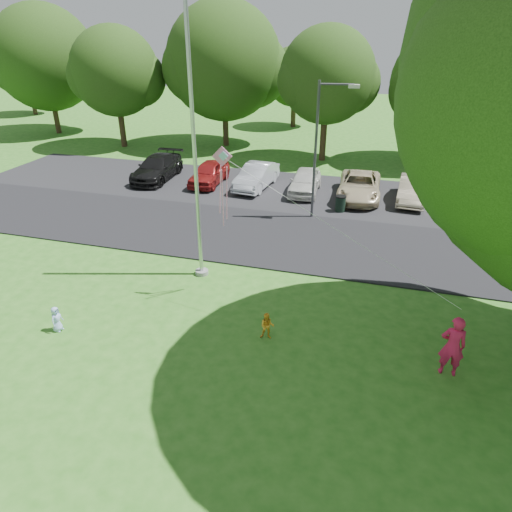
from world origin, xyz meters
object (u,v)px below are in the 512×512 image
(flagpole, at_px, (196,168))
(street_lamp, at_px, (322,140))
(trash_can, at_px, (340,204))
(woman, at_px, (453,346))
(kite, at_px, (228,173))
(child_blue, at_px, (57,319))
(child_yellow, at_px, (267,326))

(flagpole, bearing_deg, street_lamp, 64.37)
(trash_can, distance_m, woman, 12.14)
(flagpole, xyz_separation_m, trash_can, (4.34, 8.00, -3.73))
(trash_can, bearing_deg, kite, -106.91)
(woman, xyz_separation_m, child_blue, (-11.51, -1.25, -0.49))
(child_yellow, height_order, child_blue, child_yellow)
(street_lamp, bearing_deg, flagpole, -124.45)
(street_lamp, distance_m, kite, 8.27)
(flagpole, xyz_separation_m, child_yellow, (3.43, -3.20, -3.73))
(flagpole, xyz_separation_m, child_blue, (-2.94, -4.62, -3.74))
(street_lamp, xyz_separation_m, kite, (-1.76, -8.06, 0.59))
(trash_can, bearing_deg, woman, -69.60)
(child_blue, bearing_deg, kite, -49.53)
(woman, height_order, kite, kite)
(woman, distance_m, child_blue, 11.59)
(woman, bearing_deg, kite, -18.60)
(woman, relative_size, child_yellow, 2.10)
(child_blue, xyz_separation_m, kite, (4.51, 3.49, 4.03))
(street_lamp, distance_m, child_blue, 13.57)
(flagpole, distance_m, kite, 1.95)
(flagpole, bearing_deg, child_blue, -122.52)
(flagpole, height_order, trash_can, flagpole)
(trash_can, distance_m, child_blue, 14.57)
(trash_can, distance_m, kite, 10.35)
(woman, xyz_separation_m, child_yellow, (-5.14, 0.16, -0.48))
(street_lamp, distance_m, woman, 11.92)
(flagpole, bearing_deg, child_yellow, -43.05)
(child_blue, bearing_deg, trash_can, -27.25)
(flagpole, distance_m, street_lamp, 7.69)
(child_blue, bearing_deg, child_yellow, -74.75)
(child_blue, bearing_deg, street_lamp, -25.74)
(child_blue, height_order, kite, kite)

